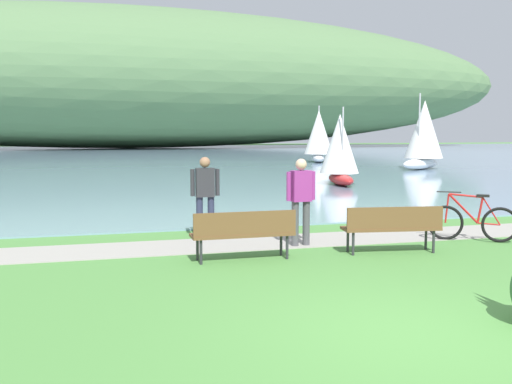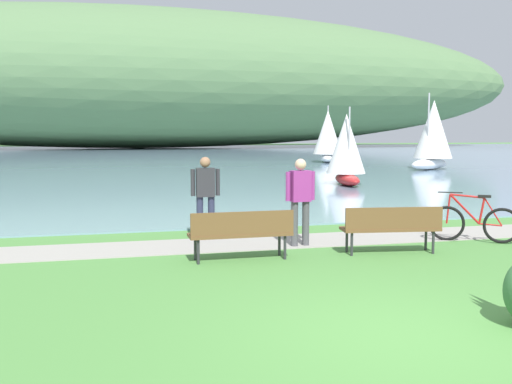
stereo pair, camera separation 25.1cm
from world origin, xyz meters
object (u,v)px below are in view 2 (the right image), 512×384
(park_bench_near_camera, at_px, (392,226))
(person_on_the_grass, at_px, (300,196))
(person_at_shoreline, at_px, (205,192))
(park_bench_further_along, at_px, (241,231))
(bicycle_leaning_near_bench, at_px, (474,223))
(sailboat_mid_bay, at_px, (433,134))
(sailboat_nearest_to_shore, at_px, (328,136))
(sailboat_toward_hillside, at_px, (346,148))

(park_bench_near_camera, xyz_separation_m, person_on_the_grass, (-1.39, 1.10, 0.46))
(person_at_shoreline, bearing_deg, person_on_the_grass, -37.54)
(park_bench_further_along, relative_size, bicycle_leaning_near_bench, 1.16)
(park_bench_further_along, xyz_separation_m, sailboat_mid_bay, (16.07, 20.78, 1.59))
(sailboat_nearest_to_shore, bearing_deg, sailboat_mid_bay, -70.07)
(park_bench_near_camera, xyz_separation_m, bicycle_leaning_near_bench, (2.15, 0.64, -0.12))
(bicycle_leaning_near_bench, relative_size, sailboat_nearest_to_shore, 0.38)
(person_on_the_grass, height_order, sailboat_nearest_to_shore, sailboat_nearest_to_shore)
(park_bench_near_camera, relative_size, person_at_shoreline, 1.08)
(person_at_shoreline, relative_size, person_on_the_grass, 1.00)
(bicycle_leaning_near_bench, height_order, person_on_the_grass, person_on_the_grass)
(park_bench_further_along, distance_m, sailboat_mid_bay, 26.31)
(park_bench_near_camera, xyz_separation_m, person_at_shoreline, (-3.05, 2.37, 0.46))
(person_at_shoreline, bearing_deg, sailboat_nearest_to_shore, 64.20)
(park_bench_further_along, xyz_separation_m, person_at_shoreline, (-0.26, 2.26, 0.46))
(person_on_the_grass, xyz_separation_m, sailboat_mid_bay, (14.67, 19.79, 1.13))
(sailboat_mid_bay, bearing_deg, bicycle_leaning_near_bench, -118.80)
(park_bench_near_camera, height_order, park_bench_further_along, same)
(park_bench_further_along, bearing_deg, sailboat_mid_bay, 52.29)
(park_bench_near_camera, xyz_separation_m, sailboat_nearest_to_shore, (10.11, 29.61, 1.44))
(person_on_the_grass, height_order, sailboat_mid_bay, sailboat_mid_bay)
(person_at_shoreline, xyz_separation_m, sailboat_nearest_to_shore, (13.16, 27.23, 0.98))
(bicycle_leaning_near_bench, bearing_deg, park_bench_further_along, -173.89)
(park_bench_near_camera, xyz_separation_m, sailboat_mid_bay, (13.28, 20.88, 1.59))
(park_bench_further_along, xyz_separation_m, sailboat_toward_hillside, (7.29, 12.73, 1.02))
(sailboat_nearest_to_shore, distance_m, sailboat_toward_hillside, 17.69)
(bicycle_leaning_near_bench, distance_m, sailboat_toward_hillside, 12.48)
(bicycle_leaning_near_bench, bearing_deg, sailboat_toward_hillside, 79.10)
(park_bench_near_camera, bearing_deg, sailboat_mid_bay, 57.55)
(person_at_shoreline, height_order, person_on_the_grass, same)
(sailboat_nearest_to_shore, xyz_separation_m, sailboat_mid_bay, (3.16, -8.72, 0.15))
(sailboat_toward_hillside, bearing_deg, bicycle_leaning_near_bench, -100.90)
(sailboat_nearest_to_shore, bearing_deg, park_bench_further_along, -113.63)
(person_at_shoreline, distance_m, sailboat_nearest_to_shore, 30.26)
(park_bench_near_camera, bearing_deg, person_at_shoreline, 142.13)
(person_on_the_grass, height_order, sailboat_toward_hillside, sailboat_toward_hillside)
(park_bench_near_camera, bearing_deg, person_on_the_grass, 141.73)
(park_bench_further_along, relative_size, sailboat_toward_hillside, 0.56)
(park_bench_near_camera, distance_m, person_on_the_grass, 1.83)
(bicycle_leaning_near_bench, distance_m, sailboat_mid_bay, 23.17)
(sailboat_mid_bay, height_order, sailboat_toward_hillside, sailboat_mid_bay)
(park_bench_near_camera, relative_size, park_bench_further_along, 1.02)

